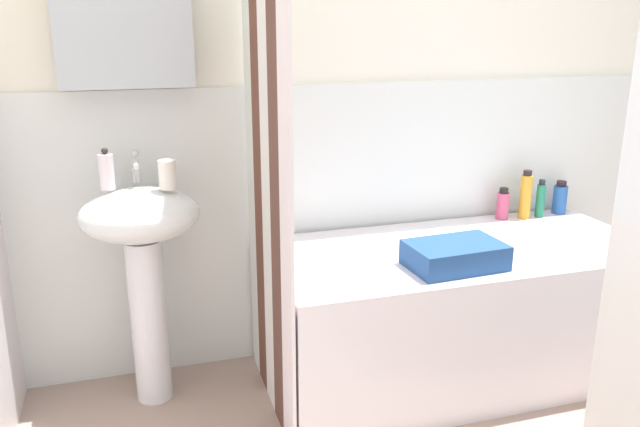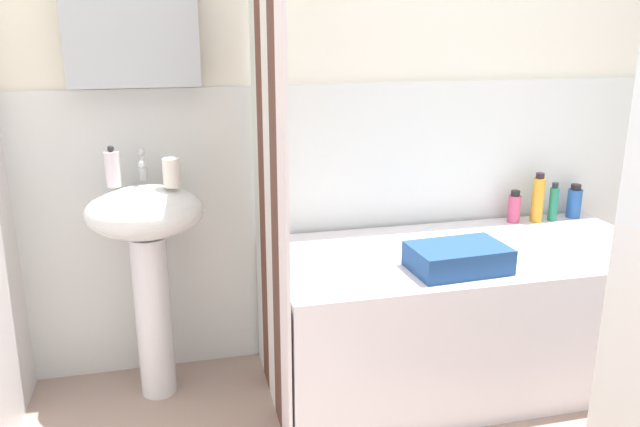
{
  "view_description": "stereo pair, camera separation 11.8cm",
  "coord_description": "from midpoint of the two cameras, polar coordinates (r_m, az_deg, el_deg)",
  "views": [
    {
      "loc": [
        -1.04,
        -1.31,
        1.45
      ],
      "look_at": [
        -0.43,
        0.71,
        0.81
      ],
      "focal_mm": 35.63,
      "sensor_mm": 36.0,
      "label": 1
    },
    {
      "loc": [
        -0.93,
        -1.34,
        1.45
      ],
      "look_at": [
        -0.43,
        0.71,
        0.81
      ],
      "focal_mm": 35.63,
      "sensor_mm": 36.0,
      "label": 2
    }
  ],
  "objects": [
    {
      "name": "towel_folded",
      "position": [
        2.41,
        10.65,
        -3.71
      ],
      "size": [
        0.36,
        0.25,
        0.09
      ],
      "primitive_type": "cube",
      "rotation": [
        0.0,
        0.0,
        0.06
      ],
      "color": "navy",
      "rests_on": "bathtub"
    },
    {
      "name": "shower_curtain",
      "position": [
        2.26,
        -6.35,
        5.33
      ],
      "size": [
        0.01,
        0.72,
        2.0
      ],
      "color": "white",
      "rests_on": "ground_plane"
    },
    {
      "name": "bathtub",
      "position": [
        2.75,
        10.97,
        -8.57
      ],
      "size": [
        1.57,
        0.72,
        0.57
      ],
      "primitive_type": "cube",
      "color": "white",
      "rests_on": "ground_plane"
    },
    {
      "name": "soap_dispenser",
      "position": [
        2.44,
        -19.96,
        3.6
      ],
      "size": [
        0.05,
        0.05,
        0.15
      ],
      "color": "white",
      "rests_on": "sink"
    },
    {
      "name": "lotion_bottle",
      "position": [
        3.21,
        19.77,
        1.29
      ],
      "size": [
        0.07,
        0.07,
        0.16
      ],
      "color": "#2757A6",
      "rests_on": "bathtub"
    },
    {
      "name": "faucet",
      "position": [
        2.49,
        -17.52,
        3.93
      ],
      "size": [
        0.03,
        0.12,
        0.12
      ],
      "color": "silver",
      "rests_on": "sink"
    },
    {
      "name": "body_wash_bottle",
      "position": [
        3.12,
        18.17,
        1.19
      ],
      "size": [
        0.04,
        0.04,
        0.18
      ],
      "color": "#227E5F",
      "rests_on": "bathtub"
    },
    {
      "name": "shampoo_bottle",
      "position": [
        3.04,
        15.03,
        0.77
      ],
      "size": [
        0.06,
        0.06,
        0.15
      ],
      "color": "#CC4870",
      "rests_on": "bathtub"
    },
    {
      "name": "sink",
      "position": [
        2.49,
        -16.93,
        -3.03
      ],
      "size": [
        0.44,
        0.34,
        0.86
      ],
      "color": "white",
      "rests_on": "ground_plane"
    },
    {
      "name": "toothbrush_cup",
      "position": [
        2.38,
        -14.93,
        3.39
      ],
      "size": [
        0.06,
        0.06,
        0.11
      ],
      "primitive_type": "cylinder",
      "color": "white",
      "rests_on": "sink"
    },
    {
      "name": "wall_back_tiled",
      "position": [
        2.76,
        2.85,
        10.43
      ],
      "size": [
        3.6,
        0.18,
        2.4
      ],
      "color": "white",
      "rests_on": "ground_plane"
    },
    {
      "name": "conditioner_bottle",
      "position": [
        3.07,
        16.94,
        1.54
      ],
      "size": [
        0.05,
        0.05,
        0.23
      ],
      "color": "gold",
      "rests_on": "bathtub"
    }
  ]
}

